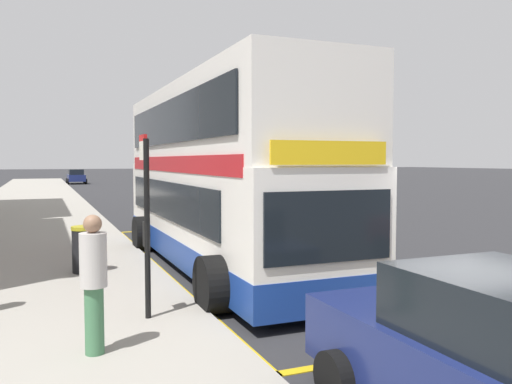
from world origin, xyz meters
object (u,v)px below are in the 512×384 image
object	(u,v)px
parked_car_navy_kerbside	(76,177)
parked_car_navy_distant	(506,365)
bus_stop_sign	(146,212)
pedestrian_further_back	(94,278)
double_decker_bus	(220,183)
parked_car_black_far	(235,190)
litter_bin	(84,249)

from	to	relation	value
parked_car_navy_kerbside	parked_car_navy_distant	distance (m)	58.18
bus_stop_sign	pedestrian_further_back	distance (m)	1.77
double_decker_bus	parked_car_navy_distant	bearing A→B (deg)	-91.70
parked_car_black_far	parked_car_navy_distant	distance (m)	28.08
litter_bin	pedestrian_further_back	bearing A→B (deg)	-92.73
parked_car_navy_distant	litter_bin	size ratio (longest dim) A/B	4.11
parked_car_black_far	pedestrian_further_back	xyz separation A→B (m)	(-10.50, -23.62, 0.32)
parked_car_navy_kerbside	parked_car_navy_distant	bearing A→B (deg)	88.26
double_decker_bus	bus_stop_sign	size ratio (longest dim) A/B	3.69
parked_car_navy_kerbside	parked_car_navy_distant	size ratio (longest dim) A/B	1.00
litter_bin	parked_car_navy_kerbside	bearing A→B (deg)	86.82
parked_car_navy_kerbside	parked_car_navy_distant	xyz separation A→B (m)	(0.18, -58.18, 0.00)
bus_stop_sign	parked_car_navy_kerbside	xyz separation A→B (m)	(2.08, 53.35, -1.01)
parked_car_navy_kerbside	litter_bin	xyz separation A→B (m)	(-2.75, -49.53, -0.15)
parked_car_navy_distant	pedestrian_further_back	bearing A→B (deg)	135.11
parked_car_navy_kerbside	litter_bin	bearing A→B (deg)	84.89
parked_car_navy_distant	litter_bin	xyz separation A→B (m)	(-2.94, 8.65, -0.15)
parked_car_navy_distant	pedestrian_further_back	distance (m)	4.73
parked_car_navy_kerbside	pedestrian_further_back	distance (m)	54.78
parked_car_black_far	pedestrian_further_back	world-z (taller)	pedestrian_further_back
parked_car_black_far	litter_bin	xyz separation A→B (m)	(-10.26, -18.45, -0.15)
pedestrian_further_back	parked_car_black_far	bearing A→B (deg)	66.03
parked_car_navy_distant	litter_bin	bearing A→B (deg)	111.42
pedestrian_further_back	litter_bin	xyz separation A→B (m)	(0.25, 5.17, -0.46)
parked_car_navy_distant	parked_car_navy_kerbside	bearing A→B (deg)	92.84
parked_car_navy_kerbside	litter_bin	distance (m)	49.61
bus_stop_sign	pedestrian_further_back	world-z (taller)	bus_stop_sign
bus_stop_sign	parked_car_navy_kerbside	distance (m)	53.40
pedestrian_further_back	bus_stop_sign	bearing A→B (deg)	55.68
bus_stop_sign	parked_car_navy_distant	bearing A→B (deg)	-64.84
double_decker_bus	parked_car_navy_kerbside	bearing A→B (deg)	90.52
double_decker_bus	litter_bin	bearing A→B (deg)	-177.18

